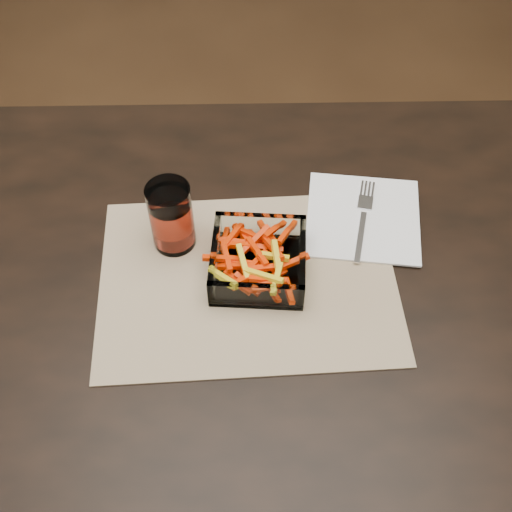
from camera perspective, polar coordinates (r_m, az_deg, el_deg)
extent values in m
plane|color=#331E0F|center=(1.64, 2.08, -18.41)|extent=(4.50, 4.50, 0.00)
cube|color=black|center=(0.97, 3.33, -4.34)|extent=(1.60, 0.90, 0.03)
cube|color=tan|center=(0.98, -0.72, -2.07)|extent=(0.46, 0.35, 0.00)
cube|color=white|center=(0.98, 0.20, -1.15)|extent=(0.15, 0.15, 0.01)
cube|color=white|center=(1.00, 0.41, 2.63)|extent=(0.14, 0.02, 0.05)
cube|color=white|center=(0.93, -0.01, -3.58)|extent=(0.14, 0.02, 0.05)
cube|color=white|center=(0.97, -3.66, -0.18)|extent=(0.02, 0.14, 0.05)
cube|color=white|center=(0.96, 4.09, -0.52)|extent=(0.02, 0.14, 0.05)
cylinder|color=white|center=(0.99, -7.54, 3.50)|extent=(0.07, 0.07, 0.12)
cylinder|color=#AA2918|center=(0.99, -7.46, 3.01)|extent=(0.06, 0.06, 0.08)
cube|color=white|center=(1.07, 9.50, 3.40)|extent=(0.20, 0.20, 0.00)
cube|color=silver|center=(1.03, 9.26, 1.68)|extent=(0.03, 0.10, 0.00)
cube|color=silver|center=(1.08, 9.69, 4.70)|extent=(0.03, 0.03, 0.00)
cube|color=silver|center=(1.10, 9.38, 5.99)|extent=(0.01, 0.03, 0.00)
cube|color=silver|center=(1.10, 9.70, 5.94)|extent=(0.01, 0.03, 0.00)
cube|color=silver|center=(1.10, 10.03, 5.88)|extent=(0.01, 0.03, 0.00)
cube|color=silver|center=(1.10, 10.35, 5.83)|extent=(0.01, 0.03, 0.00)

